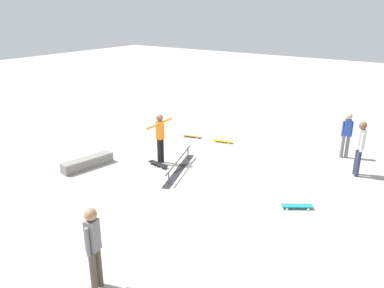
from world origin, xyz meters
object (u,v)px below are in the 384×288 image
object	(u,v)px
skate_ledge	(88,163)
loose_skateboard_teal	(297,206)
skater_main	(160,135)
bystander_grey_shirt	(93,245)
loose_skateboard_natural	(191,136)
skateboard_main	(158,164)
bystander_blue_shirt	(347,133)
grind_rail	(179,165)
loose_skateboard_yellow	(222,141)
bystander_white_shirt	(360,146)

from	to	relation	value
skate_ledge	loose_skateboard_teal	size ratio (longest dim) A/B	2.23
skater_main	bystander_grey_shirt	distance (m)	6.07
bystander_grey_shirt	loose_skateboard_natural	bearing A→B (deg)	10.71
skateboard_main	bystander_blue_shirt	xyz separation A→B (m)	(-4.27, 4.80, 0.82)
skate_ledge	loose_skateboard_teal	distance (m)	6.69
grind_rail	bystander_grey_shirt	distance (m)	5.65
skater_main	skateboard_main	bearing A→B (deg)	13.05
loose_skateboard_teal	bystander_grey_shirt	bearing A→B (deg)	-145.28
skate_ledge	bystander_blue_shirt	world-z (taller)	bystander_blue_shirt
skater_main	skate_ledge	bearing A→B (deg)	-51.59
skater_main	loose_skateboard_teal	world-z (taller)	skater_main
skate_ledge	skater_main	bearing A→B (deg)	133.14
skate_ledge	loose_skateboard_yellow	distance (m)	5.16
bystander_grey_shirt	loose_skateboard_natural	world-z (taller)	bystander_grey_shirt
grind_rail	bystander_grey_shirt	world-z (taller)	bystander_grey_shirt
loose_skateboard_natural	loose_skateboard_teal	xyz separation A→B (m)	(3.13, 5.51, 0.00)
skateboard_main	grind_rail	bearing A→B (deg)	16.29
loose_skateboard_natural	loose_skateboard_yellow	distance (m)	1.34
skater_main	bystander_grey_shirt	world-z (taller)	skater_main
grind_rail	skater_main	bearing A→B (deg)	-118.29
bystander_grey_shirt	loose_skateboard_yellow	bearing A→B (deg)	2.10
skate_ledge	loose_skateboard_yellow	xyz separation A→B (m)	(-4.58, 2.38, -0.09)
grind_rail	bystander_grey_shirt	size ratio (longest dim) A/B	1.58
skate_ledge	bystander_blue_shirt	bearing A→B (deg)	130.45
skate_ledge	skater_main	size ratio (longest dim) A/B	1.02
loose_skateboard_yellow	bystander_blue_shirt	bearing A→B (deg)	-0.27
grind_rail	bystander_blue_shirt	distance (m)	5.83
skateboard_main	skate_ledge	bearing A→B (deg)	-134.83
skateboard_main	loose_skateboard_teal	bearing A→B (deg)	6.75
skateboard_main	loose_skateboard_yellow	bearing A→B (deg)	88.02
grind_rail	loose_skateboard_teal	size ratio (longest dim) A/B	3.43
skateboard_main	loose_skateboard_natural	xyz separation A→B (m)	(-3.02, -0.77, 0.00)
bystander_grey_shirt	bystander_blue_shirt	size ratio (longest dim) A/B	1.06
bystander_white_shirt	loose_skateboard_teal	xyz separation A→B (m)	(3.05, -0.75, -0.91)
skateboard_main	loose_skateboard_yellow	distance (m)	3.25
bystander_blue_shirt	loose_skateboard_yellow	xyz separation A→B (m)	(1.07, -4.24, -0.82)
grind_rail	bystander_blue_shirt	bearing A→B (deg)	116.54
grind_rail	loose_skateboard_yellow	size ratio (longest dim) A/B	3.23
bystander_blue_shirt	loose_skateboard_teal	distance (m)	4.45
skater_main	loose_skateboard_natural	xyz separation A→B (m)	(-2.77, -0.69, -0.91)
grind_rail	loose_skateboard_natural	size ratio (longest dim) A/B	3.23
skater_main	loose_skateboard_yellow	world-z (taller)	skater_main
bystander_white_shirt	bystander_blue_shirt	xyz separation A→B (m)	(-1.32, -0.70, -0.08)
bystander_white_shirt	skater_main	bearing A→B (deg)	-93.66
skate_ledge	loose_skateboard_yellow	size ratio (longest dim) A/B	2.10
grind_rail	skateboard_main	bearing A→B (deg)	-101.06
loose_skateboard_yellow	grind_rail	bearing A→B (deg)	-100.33
loose_skateboard_natural	loose_skateboard_teal	distance (m)	6.34
skateboard_main	bystander_white_shirt	world-z (taller)	bystander_white_shirt
loose_skateboard_natural	loose_skateboard_yellow	size ratio (longest dim) A/B	1.00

